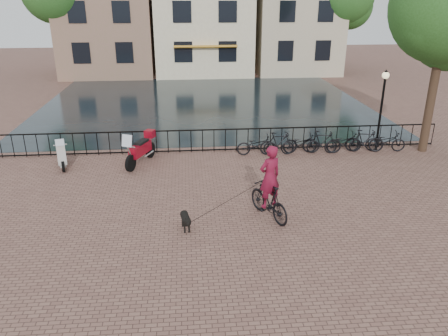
{
  "coord_description": "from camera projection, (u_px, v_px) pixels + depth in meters",
  "views": [
    {
      "loc": [
        -1.15,
        -10.11,
        6.45
      ],
      "look_at": [
        0.0,
        3.0,
        1.2
      ],
      "focal_mm": 35.0,
      "sensor_mm": 36.0,
      "label": 1
    }
  ],
  "objects": [
    {
      "name": "scooter",
      "position": [
        61.0,
        150.0,
        17.29
      ],
      "size": [
        0.83,
        1.55,
        1.39
      ],
      "rotation": [
        0.0,
        0.0,
        0.28
      ],
      "color": "beige",
      "rests_on": "ground"
    },
    {
      "name": "parked_bike_0",
      "position": [
        257.0,
        145.0,
        18.67
      ],
      "size": [
        1.74,
        0.66,
        0.9
      ],
      "primitive_type": "imported",
      "rotation": [
        0.0,
        0.0,
        1.53
      ],
      "color": "black",
      "rests_on": "ground"
    },
    {
      "name": "tree_near_right",
      "position": [
        447.0,
        7.0,
        17.13
      ],
      "size": [
        4.48,
        4.48,
        8.24
      ],
      "color": "black",
      "rests_on": "ground"
    },
    {
      "name": "canal_house_mid",
      "position": [
        202.0,
        1.0,
        37.45
      ],
      "size": [
        8.0,
        9.5,
        11.8
      ],
      "color": "beige",
      "rests_on": "ground"
    },
    {
      "name": "parked_bike_5",
      "position": [
        364.0,
        141.0,
        19.04
      ],
      "size": [
        1.72,
        0.74,
        1.0
      ],
      "primitive_type": "imported",
      "rotation": [
        0.0,
        0.0,
        1.4
      ],
      "color": "black",
      "rests_on": "ground"
    },
    {
      "name": "lamp_post",
      "position": [
        383.0,
        97.0,
        18.58
      ],
      "size": [
        0.3,
        0.3,
        3.45
      ],
      "color": "black",
      "rests_on": "ground"
    },
    {
      "name": "dog",
      "position": [
        186.0,
        221.0,
        12.77
      ],
      "size": [
        0.41,
        0.89,
        0.58
      ],
      "rotation": [
        0.0,
        0.0,
        0.16
      ],
      "color": "black",
      "rests_on": "ground"
    },
    {
      "name": "cyclist",
      "position": [
        269.0,
        187.0,
        13.17
      ],
      "size": [
        1.35,
        2.06,
        2.75
      ],
      "rotation": [
        0.0,
        0.0,
        3.57
      ],
      "color": "black",
      "rests_on": "ground"
    },
    {
      "name": "parked_bike_1",
      "position": [
        279.0,
        143.0,
        18.73
      ],
      "size": [
        1.7,
        0.6,
        1.0
      ],
      "primitive_type": "imported",
      "rotation": [
        0.0,
        0.0,
        1.65
      ],
      "color": "black",
      "rests_on": "ground"
    },
    {
      "name": "railing",
      "position": [
        214.0,
        141.0,
        19.06
      ],
      "size": [
        20.0,
        0.05,
        1.02
      ],
      "color": "black",
      "rests_on": "ground"
    },
    {
      "name": "motorcycle",
      "position": [
        140.0,
        146.0,
        17.54
      ],
      "size": [
        1.33,
        2.2,
        1.55
      ],
      "rotation": [
        0.0,
        0.0,
        -0.41
      ],
      "color": "maroon",
      "rests_on": "ground"
    },
    {
      "name": "parked_bike_4",
      "position": [
        343.0,
        142.0,
        18.98
      ],
      "size": [
        1.77,
        0.78,
        0.9
      ],
      "primitive_type": "imported",
      "rotation": [
        0.0,
        0.0,
        1.68
      ],
      "color": "black",
      "rests_on": "ground"
    },
    {
      "name": "parked_bike_2",
      "position": [
        300.0,
        144.0,
        18.82
      ],
      "size": [
        1.75,
        0.71,
        0.9
      ],
      "primitive_type": "imported",
      "rotation": [
        0.0,
        0.0,
        1.64
      ],
      "color": "black",
      "rests_on": "ground"
    },
    {
      "name": "parked_bike_3",
      "position": [
        322.0,
        142.0,
        18.88
      ],
      "size": [
        1.72,
        0.73,
        1.0
      ],
      "primitive_type": "imported",
      "rotation": [
        0.0,
        0.0,
        1.41
      ],
      "color": "black",
      "rests_on": "ground"
    },
    {
      "name": "canal_water",
      "position": [
        204.0,
        103.0,
        27.85
      ],
      "size": [
        20.0,
        20.0,
        0.0
      ],
      "primitive_type": "plane",
      "color": "black",
      "rests_on": "ground"
    },
    {
      "name": "parked_bike_6",
      "position": [
        385.0,
        141.0,
        19.13
      ],
      "size": [
        1.79,
        0.85,
        0.9
      ],
      "primitive_type": "imported",
      "rotation": [
        0.0,
        0.0,
        1.42
      ],
      "color": "black",
      "rests_on": "ground"
    },
    {
      "name": "ground",
      "position": [
        234.0,
        250.0,
        11.84
      ],
      "size": [
        100.0,
        100.0,
        0.0
      ],
      "primitive_type": "plane",
      "color": "brown",
      "rests_on": "ground"
    }
  ]
}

